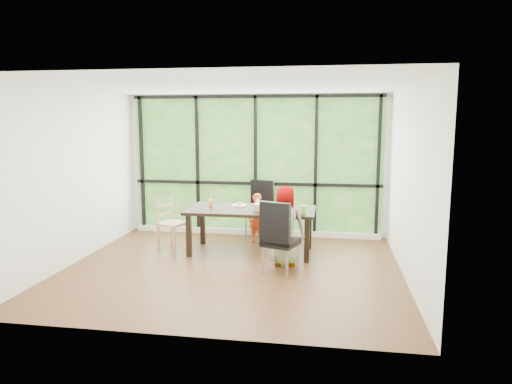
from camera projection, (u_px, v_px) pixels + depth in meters
ground at (232, 269)px, 7.01m from camera, size 5.00×5.00×0.00m
back_wall at (256, 165)px, 8.99m from camera, size 5.00×0.00×5.00m
foliage_backdrop at (256, 165)px, 8.97m from camera, size 4.80×0.02×2.65m
window_mullions at (255, 165)px, 8.93m from camera, size 4.80×0.06×2.65m
window_sill at (255, 232)px, 9.10m from camera, size 4.80×0.12×0.10m
dining_table at (251, 231)px, 7.82m from camera, size 2.16×1.14×0.75m
chair_window_leather at (259, 210)px, 8.78m from camera, size 0.54×0.54×1.08m
chair_interior_leather at (281, 237)px, 6.73m from camera, size 0.59×0.59×1.08m
chair_end_beech at (172, 223)px, 8.02m from camera, size 0.52×0.53×0.90m
child_toddler at (257, 218)px, 8.41m from camera, size 0.39×0.32×0.91m
child_older at (285, 226)px, 7.12m from camera, size 0.63×0.44×1.23m
placemat at (284, 212)px, 7.46m from camera, size 0.45×0.33×0.01m
plate_far at (239, 205)px, 8.04m from camera, size 0.26×0.26×0.02m
plate_near at (284, 212)px, 7.42m from camera, size 0.27×0.27×0.02m
orange_cup at (211, 203)px, 8.02m from camera, size 0.07×0.07×0.10m
green_cup at (303, 210)px, 7.31m from camera, size 0.09×0.09×0.14m
tissue_box at (258, 208)px, 7.57m from camera, size 0.12×0.12×0.11m
crepe_rolls_far at (239, 204)px, 8.04m from camera, size 0.10×0.12×0.04m
crepe_rolls_near at (284, 211)px, 7.42m from camera, size 0.10×0.12×0.04m
straw_white at (211, 197)px, 8.01m from camera, size 0.01×0.04×0.20m
straw_pink at (303, 203)px, 7.29m from camera, size 0.01×0.04×0.20m
tissue at (258, 201)px, 7.55m from camera, size 0.12×0.12×0.11m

